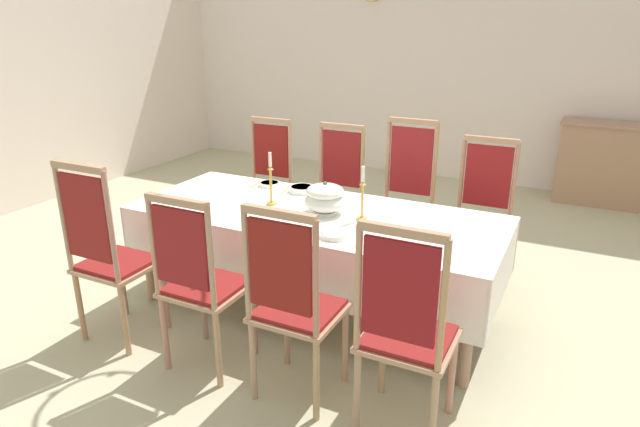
% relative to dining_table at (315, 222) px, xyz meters
% --- Properties ---
extents(ground, '(7.68, 7.08, 0.04)m').
position_rel_dining_table_xyz_m(ground, '(0.00, 0.29, -0.68)').
color(ground, '#B7B08F').
extents(back_wall, '(7.68, 0.08, 3.28)m').
position_rel_dining_table_xyz_m(back_wall, '(0.00, 3.87, 0.98)').
color(back_wall, silver).
rests_on(back_wall, ground).
extents(dining_table, '(2.50, 1.01, 0.73)m').
position_rel_dining_table_xyz_m(dining_table, '(0.00, 0.00, 0.00)').
color(dining_table, '#A97E5D').
rests_on(dining_table, ground).
extents(tablecloth, '(2.52, 1.03, 0.40)m').
position_rel_dining_table_xyz_m(tablecloth, '(0.00, -0.00, -0.03)').
color(tablecloth, white).
rests_on(tablecloth, dining_table).
extents(chair_south_a, '(0.44, 0.42, 1.20)m').
position_rel_dining_table_xyz_m(chair_south_a, '(-0.97, -0.92, -0.05)').
color(chair_south_a, tan).
rests_on(chair_south_a, ground).
extents(chair_north_a, '(0.44, 0.42, 1.14)m').
position_rel_dining_table_xyz_m(chair_north_a, '(-0.97, 0.91, -0.08)').
color(chair_north_a, '#9D7860').
rests_on(chair_north_a, ground).
extents(chair_south_b, '(0.44, 0.42, 1.10)m').
position_rel_dining_table_xyz_m(chair_south_b, '(-0.27, -0.91, -0.09)').
color(chair_south_b, '#9D7668').
rests_on(chair_south_b, ground).
extents(chair_north_b, '(0.44, 0.42, 1.14)m').
position_rel_dining_table_xyz_m(chair_north_b, '(-0.27, 0.91, -0.07)').
color(chair_north_b, '#9F7F67').
rests_on(chair_north_b, ground).
extents(chair_south_c, '(0.44, 0.42, 1.13)m').
position_rel_dining_table_xyz_m(chair_south_c, '(0.34, -0.91, -0.08)').
color(chair_south_c, '#A77761').
rests_on(chair_south_c, ground).
extents(chair_north_c, '(0.44, 0.42, 1.23)m').
position_rel_dining_table_xyz_m(chair_north_c, '(0.34, 0.92, -0.04)').
color(chair_north_c, tan).
rests_on(chair_north_c, ground).
extents(chair_south_d, '(0.44, 0.42, 1.15)m').
position_rel_dining_table_xyz_m(chair_south_d, '(0.94, -0.91, -0.07)').
color(chair_south_d, tan).
rests_on(chair_south_d, ground).
extents(chair_north_d, '(0.44, 0.42, 1.14)m').
position_rel_dining_table_xyz_m(chair_north_d, '(0.94, 0.91, -0.07)').
color(chair_north_d, tan).
rests_on(chair_north_d, ground).
extents(soup_tureen, '(0.28, 0.28, 0.22)m').
position_rel_dining_table_xyz_m(soup_tureen, '(0.08, 0.00, 0.18)').
color(soup_tureen, white).
rests_on(soup_tureen, tablecloth).
extents(candlestick_west, '(0.07, 0.07, 0.37)m').
position_rel_dining_table_xyz_m(candlestick_west, '(-0.34, -0.00, 0.23)').
color(candlestick_west, gold).
rests_on(candlestick_west, tablecloth).
extents(candlestick_east, '(0.07, 0.07, 0.36)m').
position_rel_dining_table_xyz_m(candlestick_east, '(0.34, 0.00, 0.22)').
color(candlestick_east, gold).
rests_on(candlestick_east, tablecloth).
extents(bowl_near_left, '(0.16, 0.16, 0.03)m').
position_rel_dining_table_xyz_m(bowl_near_left, '(-0.59, 0.38, 0.09)').
color(bowl_near_left, white).
rests_on(bowl_near_left, tablecloth).
extents(bowl_near_right, '(0.20, 0.20, 0.04)m').
position_rel_dining_table_xyz_m(bowl_near_right, '(-0.29, 0.35, 0.10)').
color(bowl_near_right, white).
rests_on(bowl_near_right, tablecloth).
extents(bowl_far_left, '(0.16, 0.16, 0.03)m').
position_rel_dining_table_xyz_m(bowl_far_left, '(0.31, -0.36, 0.09)').
color(bowl_far_left, white).
rests_on(bowl_far_left, tablecloth).
extents(spoon_primary, '(0.03, 0.18, 0.01)m').
position_rel_dining_table_xyz_m(spoon_primary, '(-0.70, 0.41, 0.08)').
color(spoon_primary, gold).
rests_on(spoon_primary, tablecloth).
extents(spoon_secondary, '(0.04, 0.18, 0.01)m').
position_rel_dining_table_xyz_m(spoon_secondary, '(-0.42, 0.38, 0.08)').
color(spoon_secondary, gold).
rests_on(spoon_secondary, tablecloth).
extents(sideboard, '(1.44, 0.48, 0.90)m').
position_rel_dining_table_xyz_m(sideboard, '(2.01, 3.56, -0.21)').
color(sideboard, '#A67D5F').
rests_on(sideboard, ground).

